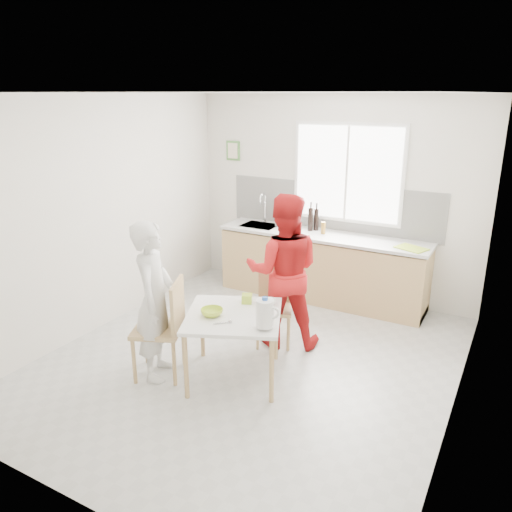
{
  "coord_description": "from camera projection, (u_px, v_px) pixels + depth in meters",
  "views": [
    {
      "loc": [
        2.31,
        -4.06,
        2.69
      ],
      "look_at": [
        -0.04,
        0.2,
        1.1
      ],
      "focal_mm": 35.0,
      "sensor_mm": 36.0,
      "label": 1
    }
  ],
  "objects": [
    {
      "name": "chair_left",
      "position": [
        165.0,
        324.0,
        4.87
      ],
      "size": [
        0.61,
        0.61,
        1.0
      ],
      "rotation": [
        0.0,
        0.0,
        -1.15
      ],
      "color": "tan",
      "rests_on": "ground"
    },
    {
      "name": "picture_frame",
      "position": [
        233.0,
        151.0,
        7.26
      ],
      "size": [
        0.22,
        0.03,
        0.28
      ],
      "color": "#4C863D",
      "rests_on": "room_shell"
    },
    {
      "name": "window",
      "position": [
        347.0,
        173.0,
        6.51
      ],
      "size": [
        1.5,
        0.06,
        1.3
      ],
      "color": "white",
      "rests_on": "room_shell"
    },
    {
      "name": "kitchen_counter",
      "position": [
        321.0,
        269.0,
        6.77
      ],
      "size": [
        2.84,
        0.64,
        1.37
      ],
      "color": "tan",
      "rests_on": "ground"
    },
    {
      "name": "person_white",
      "position": [
        155.0,
        301.0,
        4.8
      ],
      "size": [
        0.58,
        0.68,
        1.58
      ],
      "primitive_type": "imported",
      "rotation": [
        0.0,
        0.0,
        1.99
      ],
      "color": "silver",
      "rests_on": "ground"
    },
    {
      "name": "backsplash",
      "position": [
        331.0,
        207.0,
        6.76
      ],
      "size": [
        3.0,
        0.02,
        0.65
      ],
      "primitive_type": "cube",
      "color": "white",
      "rests_on": "room_shell"
    },
    {
      "name": "dining_table",
      "position": [
        234.0,
        321.0,
        4.79
      ],
      "size": [
        1.17,
        1.17,
        0.69
      ],
      "rotation": [
        0.0,
        0.0,
        0.42
      ],
      "color": "white",
      "rests_on": "ground"
    },
    {
      "name": "cutting_board",
      "position": [
        411.0,
        248.0,
        5.98
      ],
      "size": [
        0.42,
        0.36,
        0.01
      ],
      "primitive_type": "cube",
      "rotation": [
        0.0,
        0.0,
        -0.37
      ],
      "color": "#ADD030",
      "rests_on": "kitchen_counter"
    },
    {
      "name": "room_shell",
      "position": [
        250.0,
        209.0,
        4.77
      ],
      "size": [
        4.5,
        4.5,
        4.5
      ],
      "color": "silver",
      "rests_on": "ground"
    },
    {
      "name": "wine_bottle_b",
      "position": [
        316.0,
        219.0,
        6.75
      ],
      "size": [
        0.07,
        0.07,
        0.3
      ],
      "primitive_type": "cylinder",
      "color": "black",
      "rests_on": "kitchen_counter"
    },
    {
      "name": "wine_bottle_a",
      "position": [
        310.0,
        219.0,
        6.73
      ],
      "size": [
        0.07,
        0.07,
        0.32
      ],
      "primitive_type": "cylinder",
      "color": "black",
      "rests_on": "kitchen_counter"
    },
    {
      "name": "jar_amber",
      "position": [
        323.0,
        228.0,
        6.6
      ],
      "size": [
        0.06,
        0.06,
        0.16
      ],
      "primitive_type": "cylinder",
      "color": "olive",
      "rests_on": "kitchen_counter"
    },
    {
      "name": "soap_bottle",
      "position": [
        279.0,
        219.0,
        7.0
      ],
      "size": [
        0.09,
        0.09,
        0.19
      ],
      "primitive_type": "imported",
      "rotation": [
        0.0,
        0.0,
        -0.01
      ],
      "color": "#999999",
      "rests_on": "kitchen_counter"
    },
    {
      "name": "milk_jug",
      "position": [
        265.0,
        313.0,
        4.43
      ],
      "size": [
        0.22,
        0.16,
        0.28
      ],
      "rotation": [
        0.0,
        0.0,
        0.42
      ],
      "color": "white",
      "rests_on": "dining_table"
    },
    {
      "name": "chair_far",
      "position": [
        274.0,
        302.0,
        5.58
      ],
      "size": [
        0.52,
        0.52,
        0.85
      ],
      "rotation": [
        0.0,
        0.0,
        0.42
      ],
      "color": "tan",
      "rests_on": "ground"
    },
    {
      "name": "bowl_green",
      "position": [
        212.0,
        312.0,
        4.73
      ],
      "size": [
        0.28,
        0.28,
        0.07
      ],
      "primitive_type": "imported",
      "rotation": [
        0.0,
        0.0,
        0.42
      ],
      "color": "#B3D531",
      "rests_on": "dining_table"
    },
    {
      "name": "ground",
      "position": [
        250.0,
        361.0,
        5.28
      ],
      "size": [
        4.5,
        4.5,
        0.0
      ],
      "primitive_type": "plane",
      "color": "#B7B7B2",
      "rests_on": "ground"
    },
    {
      "name": "person_red",
      "position": [
        284.0,
        271.0,
        5.41
      ],
      "size": [
        1.02,
        0.93,
        1.71
      ],
      "primitive_type": "imported",
      "rotation": [
        0.0,
        0.0,
        3.56
      ],
      "color": "red",
      "rests_on": "ground"
    },
    {
      "name": "green_box",
      "position": [
        247.0,
        299.0,
        5.01
      ],
      "size": [
        0.13,
        0.13,
        0.09
      ],
      "primitive_type": "cube",
      "rotation": [
        0.0,
        0.0,
        0.42
      ],
      "color": "#A7CD2F",
      "rests_on": "dining_table"
    },
    {
      "name": "bowl_white",
      "position": [
        267.0,
        302.0,
        4.97
      ],
      "size": [
        0.25,
        0.25,
        0.05
      ],
      "primitive_type": "imported",
      "rotation": [
        0.0,
        0.0,
        0.42
      ],
      "color": "silver",
      "rests_on": "dining_table"
    },
    {
      "name": "spoon",
      "position": [
        222.0,
        323.0,
        4.56
      ],
      "size": [
        0.12,
        0.12,
        0.01
      ],
      "primitive_type": "cylinder",
      "rotation": [
        0.0,
        1.57,
        0.77
      ],
      "color": "#A5A5AA",
      "rests_on": "dining_table"
    }
  ]
}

